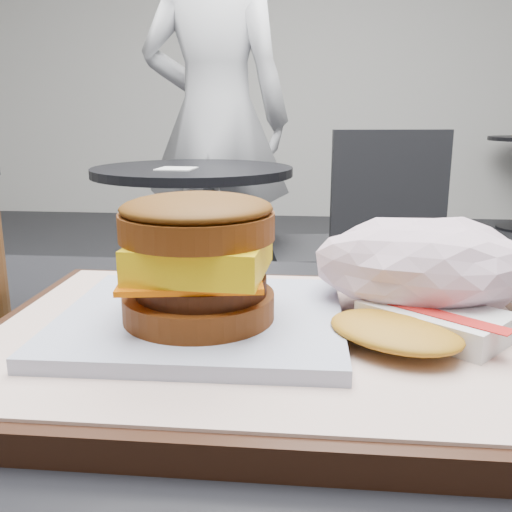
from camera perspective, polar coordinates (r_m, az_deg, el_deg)
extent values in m
cube|color=silver|center=(5.35, 5.19, 20.13)|extent=(8.00, 0.10, 3.00)
cube|color=black|center=(0.37, -5.59, -15.13)|extent=(0.80, 0.60, 0.04)
cube|color=black|center=(0.40, 0.51, -8.69)|extent=(0.38, 0.28, 0.02)
cube|color=beige|center=(0.39, 0.51, -7.34)|extent=(0.36, 0.26, 0.00)
cube|color=silver|center=(0.40, -5.39, -6.28)|extent=(0.19, 0.17, 0.01)
cylinder|color=#652F0E|center=(0.38, -5.72, -4.90)|extent=(0.10, 0.10, 0.02)
cylinder|color=#371608|center=(0.38, -5.48, -2.89)|extent=(0.09, 0.09, 0.01)
cube|color=orange|center=(0.38, -6.34, -1.72)|extent=(0.10, 0.10, 0.00)
cube|color=yellow|center=(0.37, -5.46, 0.00)|extent=(0.09, 0.09, 0.02)
cylinder|color=brown|center=(0.37, -5.93, 3.03)|extent=(0.10, 0.10, 0.02)
ellipsoid|color=brown|center=(0.37, -5.97, 4.80)|extent=(0.10, 0.10, 0.02)
cube|color=silver|center=(0.40, 17.41, -6.15)|extent=(0.10, 0.10, 0.02)
cube|color=#B41B18|center=(0.38, 17.96, -5.57)|extent=(0.08, 0.07, 0.00)
ellipsoid|color=#C5881F|center=(0.36, 13.71, -7.30)|extent=(0.11, 0.10, 0.01)
cylinder|color=black|center=(2.21, -5.85, -10.60)|extent=(0.44, 0.44, 0.02)
cylinder|color=#A5A5AA|center=(2.09, -6.10, -1.59)|extent=(0.07, 0.07, 0.70)
cylinder|color=black|center=(2.02, -6.37, 8.42)|extent=(0.70, 0.70, 0.03)
cube|color=white|center=(1.94, -7.97, 8.64)|extent=(0.13, 0.13, 0.00)
cylinder|color=#B6B6BB|center=(2.09, 7.32, -5.98)|extent=(0.06, 0.06, 0.44)
cube|color=black|center=(2.02, 7.53, 0.43)|extent=(0.48, 0.48, 0.04)
cube|color=black|center=(1.99, 13.23, 6.46)|extent=(0.40, 0.09, 0.40)
imported|color=silver|center=(2.59, -4.08, 13.46)|extent=(0.69, 0.48, 1.81)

